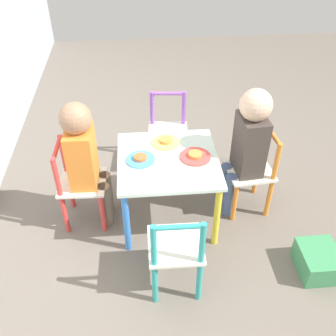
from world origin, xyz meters
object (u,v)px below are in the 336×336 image
at_px(chair_teal, 176,251).
at_px(plate_right, 166,142).
at_px(child_front, 248,141).
at_px(storage_bin, 318,261).
at_px(chair_red, 79,185).
at_px(plate_back, 140,159).
at_px(child_back, 85,155).
at_px(chair_purple, 168,133).
at_px(chair_orange, 252,172).
at_px(plate_front, 195,156).
at_px(kids_table, 168,168).

height_order(chair_teal, plate_right, chair_teal).
xyz_separation_m(child_front, storage_bin, (-0.52, -0.30, -0.42)).
height_order(chair_red, plate_back, chair_red).
height_order(chair_teal, child_back, child_back).
xyz_separation_m(chair_purple, plate_back, (-0.51, 0.20, 0.18)).
relative_size(child_front, plate_back, 5.14).
bearing_deg(storage_bin, chair_orange, 24.68).
distance_m(child_front, storage_bin, 0.73).
bearing_deg(plate_front, plate_right, 45.00).
bearing_deg(chair_orange, kids_table, -90.00).
distance_m(plate_front, plate_back, 0.30).
bearing_deg(kids_table, storage_bin, -122.64).
distance_m(child_front, plate_front, 0.30).
relative_size(plate_right, storage_bin, 0.69).
xyz_separation_m(chair_purple, plate_front, (-0.51, -0.11, 0.18)).
xyz_separation_m(kids_table, plate_front, (-0.00, -0.15, 0.07)).
height_order(chair_teal, child_front, child_front).
height_order(kids_table, chair_teal, chair_teal).
bearing_deg(plate_front, child_front, -82.28).
distance_m(plate_back, plate_right, 0.21).
xyz_separation_m(chair_red, chair_teal, (-0.53, -0.50, 0.00)).
height_order(chair_orange, chair_red, same).
height_order(kids_table, storage_bin, kids_table).
relative_size(kids_table, storage_bin, 2.39).
bearing_deg(plate_back, chair_red, 86.69).
bearing_deg(plate_back, chair_purple, -21.17).
xyz_separation_m(chair_orange, child_back, (-0.03, 0.95, 0.21)).
bearing_deg(chair_purple, storage_bin, -49.43).
bearing_deg(chair_orange, plate_back, -91.18).
xyz_separation_m(chair_orange, plate_front, (-0.05, 0.35, 0.18)).
distance_m(kids_table, plate_right, 0.17).
distance_m(chair_red, child_front, 0.98).
bearing_deg(child_back, plate_right, -71.16).
relative_size(plate_back, plate_right, 0.98).
bearing_deg(plate_back, chair_orange, -86.04).
xyz_separation_m(chair_red, plate_right, (0.13, -0.51, 0.18)).
bearing_deg(storage_bin, plate_front, 51.24).
bearing_deg(kids_table, chair_purple, -5.08).
bearing_deg(child_front, plate_right, -109.04).
xyz_separation_m(chair_red, storage_bin, (-0.50, -1.25, -0.19)).
bearing_deg(child_front, chair_teal, -44.84).
relative_size(child_front, plate_front, 4.71).
distance_m(plate_back, storage_bin, 1.08).
height_order(chair_purple, child_back, child_back).
bearing_deg(plate_right, kids_table, 180.00).
bearing_deg(child_front, child_back, -93.73).
height_order(chair_orange, child_front, child_front).
height_order(child_back, plate_right, child_back).
xyz_separation_m(chair_orange, chair_red, (-0.02, 1.01, 0.00)).
xyz_separation_m(chair_purple, chair_teal, (-1.01, 0.05, 0.00)).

